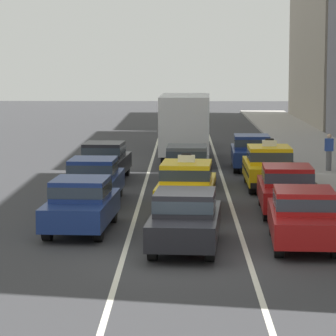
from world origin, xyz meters
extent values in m
plane|color=#353538|center=(0.00, 0.00, 0.00)|extent=(160.00, 160.00, 0.00)
cube|color=silver|center=(-1.60, 20.00, 0.00)|extent=(0.14, 80.00, 0.01)
cube|color=silver|center=(1.60, 20.00, 0.00)|extent=(0.14, 80.00, 0.01)
cylinder|color=black|center=(-3.69, 5.00, 0.32)|extent=(0.28, 0.65, 0.64)
cylinder|color=black|center=(-2.25, 4.92, 0.32)|extent=(0.28, 0.65, 0.64)
cylinder|color=black|center=(-3.85, 2.16, 0.32)|extent=(0.28, 0.65, 0.64)
cylinder|color=black|center=(-2.41, 2.08, 0.32)|extent=(0.28, 0.65, 0.64)
cube|color=navy|center=(-3.05, 3.54, 0.65)|extent=(2.00, 4.39, 0.66)
cube|color=navy|center=(-3.06, 3.44, 1.28)|extent=(1.66, 1.98, 0.60)
cube|color=#2D3842|center=(-3.06, 3.44, 1.28)|extent=(1.69, 2.01, 0.33)
cylinder|color=black|center=(-3.88, 10.08, 0.32)|extent=(0.26, 0.65, 0.64)
cylinder|color=black|center=(-2.43, 10.03, 0.32)|extent=(0.26, 0.65, 0.64)
cylinder|color=black|center=(-3.98, 7.25, 0.32)|extent=(0.26, 0.65, 0.64)
cylinder|color=black|center=(-2.54, 7.19, 0.32)|extent=(0.26, 0.65, 0.64)
cube|color=navy|center=(-3.21, 8.64, 0.65)|extent=(1.92, 4.36, 0.66)
cube|color=navy|center=(-3.21, 8.54, 1.28)|extent=(1.63, 1.96, 0.60)
cube|color=#2D3842|center=(-3.21, 8.54, 1.28)|extent=(1.65, 1.98, 0.33)
cylinder|color=black|center=(-3.96, 15.86, 0.32)|extent=(0.28, 0.65, 0.64)
cylinder|color=black|center=(-2.52, 15.77, 0.32)|extent=(0.28, 0.65, 0.64)
cylinder|color=black|center=(-4.14, 13.03, 0.32)|extent=(0.28, 0.65, 0.64)
cylinder|color=black|center=(-2.70, 12.94, 0.32)|extent=(0.28, 0.65, 0.64)
cube|color=black|center=(-3.33, 14.40, 0.65)|extent=(2.03, 4.40, 0.66)
cube|color=black|center=(-3.34, 14.30, 1.28)|extent=(1.68, 1.99, 0.60)
cube|color=#2D3842|center=(-3.34, 14.30, 1.28)|extent=(1.70, 2.02, 0.33)
cylinder|color=black|center=(-0.63, 2.63, 0.32)|extent=(0.29, 0.66, 0.64)
cylinder|color=black|center=(0.81, 2.53, 0.32)|extent=(0.29, 0.66, 0.64)
cylinder|color=black|center=(-0.83, -0.20, 0.32)|extent=(0.29, 0.66, 0.64)
cylinder|color=black|center=(0.61, -0.30, 0.32)|extent=(0.29, 0.66, 0.64)
cube|color=black|center=(-0.01, 1.17, 0.65)|extent=(2.06, 4.42, 0.66)
cube|color=black|center=(-0.01, 1.07, 1.28)|extent=(1.69, 2.01, 0.60)
cube|color=#2D3842|center=(-0.01, 1.07, 1.28)|extent=(1.71, 2.03, 0.33)
cylinder|color=black|center=(-0.58, 8.56, 0.32)|extent=(0.28, 0.65, 0.64)
cylinder|color=black|center=(0.89, 8.46, 0.32)|extent=(0.28, 0.65, 0.64)
cylinder|color=black|center=(-0.79, 5.50, 0.32)|extent=(0.28, 0.65, 0.64)
cylinder|color=black|center=(0.68, 5.40, 0.32)|extent=(0.28, 0.65, 0.64)
cube|color=yellow|center=(0.05, 6.98, 0.67)|extent=(2.10, 4.61, 0.70)
cube|color=black|center=(0.05, 6.98, 0.72)|extent=(2.10, 4.25, 0.10)
cube|color=yellow|center=(0.04, 6.83, 1.34)|extent=(1.74, 2.20, 0.64)
cube|color=#2D3842|center=(0.04, 6.83, 1.34)|extent=(1.76, 2.22, 0.35)
cube|color=white|center=(0.04, 6.83, 1.78)|extent=(0.57, 0.16, 0.24)
cube|color=black|center=(0.04, 6.83, 1.93)|extent=(0.33, 0.13, 0.06)
cube|color=black|center=(0.20, 9.18, 0.42)|extent=(1.72, 0.26, 0.20)
cube|color=black|center=(-0.10, 4.77, 0.42)|extent=(1.72, 0.26, 0.20)
cylinder|color=black|center=(-0.59, 14.54, 0.32)|extent=(0.26, 0.65, 0.64)
cylinder|color=black|center=(0.86, 14.50, 0.32)|extent=(0.26, 0.65, 0.64)
cylinder|color=black|center=(-0.68, 11.71, 0.32)|extent=(0.26, 0.65, 0.64)
cylinder|color=black|center=(0.76, 11.66, 0.32)|extent=(0.26, 0.65, 0.64)
cube|color=#4C5156|center=(0.09, 13.10, 0.65)|extent=(1.90, 4.36, 0.66)
cube|color=#4C5156|center=(0.08, 13.00, 1.28)|extent=(1.62, 1.95, 0.60)
cube|color=#2D3842|center=(0.08, 13.00, 1.28)|extent=(1.64, 1.97, 0.33)
cylinder|color=black|center=(-0.86, 22.55, 0.32)|extent=(0.26, 0.65, 0.64)
cylinder|color=black|center=(1.04, 22.50, 0.32)|extent=(0.26, 0.65, 0.64)
cylinder|color=black|center=(-0.97, 18.65, 0.32)|extent=(0.26, 0.65, 0.64)
cylinder|color=black|center=(0.93, 18.60, 0.32)|extent=(0.26, 0.65, 0.64)
cube|color=black|center=(0.12, 23.50, 1.37)|extent=(2.16, 2.26, 2.10)
cube|color=#2D3842|center=(0.15, 24.57, 1.67)|extent=(1.93, 0.12, 0.76)
cube|color=silver|center=(0.03, 20.25, 1.92)|extent=(2.45, 5.26, 2.70)
cylinder|color=black|center=(-0.89, 29.97, 0.32)|extent=(0.25, 0.64, 0.64)
cylinder|color=black|center=(0.55, 29.95, 0.32)|extent=(0.25, 0.64, 0.64)
cylinder|color=black|center=(-0.93, 27.13, 0.32)|extent=(0.25, 0.64, 0.64)
cylinder|color=black|center=(0.51, 27.11, 0.32)|extent=(0.25, 0.64, 0.64)
cube|color=black|center=(-0.19, 28.54, 0.65)|extent=(1.82, 4.33, 0.66)
cube|color=black|center=(-0.19, 28.44, 1.28)|extent=(1.59, 1.92, 0.60)
cube|color=#2D3842|center=(-0.19, 28.44, 1.28)|extent=(1.61, 1.94, 0.33)
cylinder|color=black|center=(2.54, 3.03, 0.32)|extent=(0.27, 0.65, 0.64)
cylinder|color=black|center=(3.99, 2.95, 0.32)|extent=(0.27, 0.65, 0.64)
cylinder|color=black|center=(2.39, 0.19, 0.32)|extent=(0.27, 0.65, 0.64)
cylinder|color=black|center=(3.83, 0.12, 0.32)|extent=(0.27, 0.65, 0.64)
cube|color=maroon|center=(3.19, 1.57, 0.65)|extent=(1.99, 4.39, 0.66)
cube|color=maroon|center=(3.18, 1.47, 1.28)|extent=(1.66, 1.98, 0.60)
cube|color=#2D3842|center=(3.18, 1.47, 1.28)|extent=(1.68, 2.00, 0.33)
cylinder|color=black|center=(2.67, 8.11, 0.32)|extent=(0.26, 0.65, 0.64)
cylinder|color=black|center=(4.11, 8.06, 0.32)|extent=(0.26, 0.65, 0.64)
cylinder|color=black|center=(2.56, 5.27, 0.32)|extent=(0.26, 0.65, 0.64)
cylinder|color=black|center=(4.00, 5.22, 0.32)|extent=(0.26, 0.65, 0.64)
cube|color=maroon|center=(3.33, 6.67, 0.65)|extent=(1.92, 4.36, 0.66)
cube|color=maroon|center=(3.33, 6.57, 1.28)|extent=(1.63, 1.96, 0.60)
cube|color=#2D3842|center=(3.33, 6.57, 1.28)|extent=(1.65, 1.98, 0.33)
cylinder|color=black|center=(2.55, 13.78, 0.32)|extent=(0.25, 0.64, 0.64)
cylinder|color=black|center=(4.02, 13.76, 0.32)|extent=(0.25, 0.64, 0.64)
cylinder|color=black|center=(2.52, 10.72, 0.32)|extent=(0.25, 0.64, 0.64)
cylinder|color=black|center=(3.99, 10.70, 0.32)|extent=(0.25, 0.64, 0.64)
cube|color=yellow|center=(3.27, 12.24, 0.67)|extent=(1.84, 4.52, 0.70)
cube|color=black|center=(3.27, 12.24, 0.72)|extent=(1.86, 4.16, 0.10)
cube|color=yellow|center=(3.27, 12.09, 1.34)|extent=(1.62, 2.12, 0.64)
cube|color=#2D3842|center=(3.27, 12.09, 1.34)|extent=(1.64, 2.14, 0.35)
cube|color=white|center=(3.27, 12.09, 1.78)|extent=(0.56, 0.13, 0.24)
cube|color=black|center=(3.27, 12.09, 1.93)|extent=(0.32, 0.11, 0.06)
cube|color=black|center=(3.29, 14.45, 0.42)|extent=(1.71, 0.16, 0.20)
cube|color=black|center=(3.25, 10.03, 0.42)|extent=(1.71, 0.16, 0.20)
cylinder|color=black|center=(2.35, 19.44, 0.32)|extent=(0.26, 0.65, 0.64)
cylinder|color=black|center=(3.80, 19.40, 0.32)|extent=(0.26, 0.65, 0.64)
cylinder|color=black|center=(2.27, 16.61, 0.32)|extent=(0.26, 0.65, 0.64)
cylinder|color=black|center=(3.72, 16.57, 0.32)|extent=(0.26, 0.65, 0.64)
cube|color=navy|center=(3.03, 18.01, 0.65)|extent=(1.88, 4.35, 0.66)
cube|color=navy|center=(3.03, 17.91, 1.28)|extent=(1.61, 1.94, 0.60)
cube|color=#2D3842|center=(3.03, 17.91, 1.28)|extent=(1.63, 1.96, 0.33)
cylinder|color=slate|center=(6.29, 16.47, 0.58)|extent=(0.24, 0.24, 0.87)
cube|color=#2D4CA5|center=(6.29, 16.47, 1.29)|extent=(0.36, 0.22, 0.54)
sphere|color=beige|center=(6.29, 16.47, 1.67)|extent=(0.20, 0.20, 0.20)
camera|label=1|loc=(-0.07, -22.16, 5.12)|focal=95.16mm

